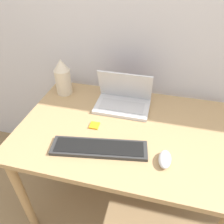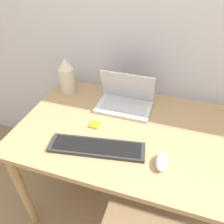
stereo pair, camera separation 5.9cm
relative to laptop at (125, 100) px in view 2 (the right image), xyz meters
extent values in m
cube|color=silver|center=(0.05, 0.25, 0.48)|extent=(6.00, 0.05, 2.50)
cube|color=tan|center=(0.05, -0.20, -0.06)|extent=(1.16, 0.78, 0.03)
cylinder|color=tan|center=(-0.48, -0.53, -0.42)|extent=(0.05, 0.05, 0.69)
cylinder|color=tan|center=(-0.48, 0.13, -0.42)|extent=(0.05, 0.05, 0.69)
cylinder|color=tan|center=(0.57, 0.13, -0.42)|extent=(0.05, 0.05, 0.69)
cube|color=silver|center=(0.00, -0.02, -0.04)|extent=(0.33, 0.21, 0.02)
cube|color=#B7B7BC|center=(0.00, -0.03, -0.03)|extent=(0.27, 0.12, 0.00)
cube|color=silver|center=(0.00, 0.04, 0.07)|extent=(0.33, 0.08, 0.20)
cube|color=black|center=(0.00, 0.05, 0.07)|extent=(0.29, 0.06, 0.17)
cube|color=#2D2D2D|center=(-0.04, -0.39, -0.04)|extent=(0.49, 0.20, 0.02)
cube|color=black|center=(-0.04, -0.39, -0.03)|extent=(0.44, 0.17, 0.00)
ellipsoid|color=silver|center=(0.28, -0.39, -0.03)|extent=(0.06, 0.11, 0.04)
cylinder|color=beige|center=(-0.41, 0.05, 0.04)|extent=(0.10, 0.10, 0.17)
cone|color=beige|center=(-0.41, 0.05, 0.16)|extent=(0.10, 0.10, 0.07)
cube|color=orange|center=(-0.11, -0.23, -0.04)|extent=(0.05, 0.06, 0.01)
camera|label=1|loc=(0.20, -1.09, 0.76)|focal=35.00mm
camera|label=2|loc=(0.26, -1.08, 0.76)|focal=35.00mm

